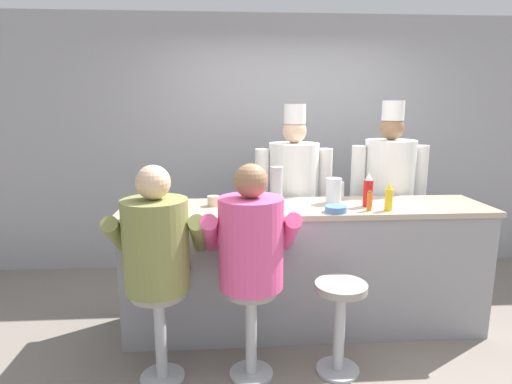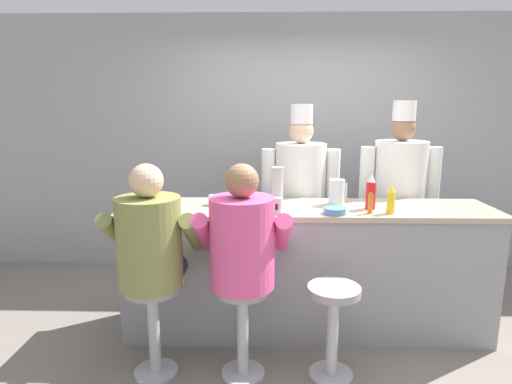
{
  "view_description": "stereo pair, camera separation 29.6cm",
  "coord_description": "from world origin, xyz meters",
  "px_view_note": "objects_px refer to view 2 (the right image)",
  "views": [
    {
      "loc": [
        -0.61,
        -2.87,
        1.78
      ],
      "look_at": [
        -0.39,
        0.28,
        1.13
      ],
      "focal_mm": 30.0,
      "sensor_mm": 36.0,
      "label": 1
    },
    {
      "loc": [
        -0.31,
        -2.88,
        1.78
      ],
      "look_at": [
        -0.39,
        0.28,
        1.13
      ],
      "focal_mm": 30.0,
      "sensor_mm": 36.0,
      "label": 2
    }
  ],
  "objects_px": {
    "diner_seated_pink": "(243,248)",
    "cook_in_whites_far": "(399,194)",
    "diner_seated_olive": "(151,247)",
    "cook_in_whites_near": "(300,195)",
    "cup_stack_steel": "(277,187)",
    "cereal_bowl": "(335,211)",
    "napkin_dispenser_chrome": "(273,206)",
    "ketchup_bottle_red": "(371,193)",
    "coffee_mug_tan": "(215,200)",
    "mustard_bottle_yellow": "(391,200)",
    "hot_sauce_bottle_orange": "(370,204)",
    "water_pitcher_clear": "(337,192)",
    "breakfast_plate": "(140,208)",
    "empty_stool_round": "(333,317)"
  },
  "relations": [
    {
      "from": "ketchup_bottle_red",
      "to": "water_pitcher_clear",
      "type": "bearing_deg",
      "value": 149.54
    },
    {
      "from": "coffee_mug_tan",
      "to": "diner_seated_olive",
      "type": "xyz_separation_m",
      "value": [
        -0.34,
        -0.63,
        -0.17
      ]
    },
    {
      "from": "ketchup_bottle_red",
      "to": "water_pitcher_clear",
      "type": "relative_size",
      "value": 1.32
    },
    {
      "from": "cup_stack_steel",
      "to": "napkin_dispenser_chrome",
      "type": "xyz_separation_m",
      "value": [
        -0.04,
        -0.22,
        -0.1
      ]
    },
    {
      "from": "ketchup_bottle_red",
      "to": "diner_seated_olive",
      "type": "height_order",
      "value": "diner_seated_olive"
    },
    {
      "from": "cereal_bowl",
      "to": "cup_stack_steel",
      "type": "height_order",
      "value": "cup_stack_steel"
    },
    {
      "from": "napkin_dispenser_chrome",
      "to": "water_pitcher_clear",
      "type": "bearing_deg",
      "value": 31.92
    },
    {
      "from": "coffee_mug_tan",
      "to": "cook_in_whites_near",
      "type": "xyz_separation_m",
      "value": [
        0.7,
        0.53,
        -0.07
      ]
    },
    {
      "from": "cereal_bowl",
      "to": "napkin_dispenser_chrome",
      "type": "xyz_separation_m",
      "value": [
        -0.44,
        -0.01,
        0.04
      ]
    },
    {
      "from": "water_pitcher_clear",
      "to": "empty_stool_round",
      "type": "relative_size",
      "value": 0.31
    },
    {
      "from": "diner_seated_pink",
      "to": "cook_in_whites_far",
      "type": "distance_m",
      "value": 1.77
    },
    {
      "from": "diner_seated_pink",
      "to": "cook_in_whites_near",
      "type": "distance_m",
      "value": 1.26
    },
    {
      "from": "mustard_bottle_yellow",
      "to": "napkin_dispenser_chrome",
      "type": "relative_size",
      "value": 1.77
    },
    {
      "from": "ketchup_bottle_red",
      "to": "mustard_bottle_yellow",
      "type": "height_order",
      "value": "ketchup_bottle_red"
    },
    {
      "from": "diner_seated_olive",
      "to": "cook_in_whites_near",
      "type": "height_order",
      "value": "cook_in_whites_near"
    },
    {
      "from": "hot_sauce_bottle_orange",
      "to": "cup_stack_steel",
      "type": "distance_m",
      "value": 0.7
    },
    {
      "from": "breakfast_plate",
      "to": "empty_stool_round",
      "type": "distance_m",
      "value": 1.58
    },
    {
      "from": "cup_stack_steel",
      "to": "diner_seated_pink",
      "type": "distance_m",
      "value": 0.69
    },
    {
      "from": "napkin_dispenser_chrome",
      "to": "diner_seated_olive",
      "type": "distance_m",
      "value": 0.89
    },
    {
      "from": "mustard_bottle_yellow",
      "to": "empty_stool_round",
      "type": "distance_m",
      "value": 0.93
    },
    {
      "from": "breakfast_plate",
      "to": "coffee_mug_tan",
      "type": "bearing_deg",
      "value": 17.16
    },
    {
      "from": "empty_stool_round",
      "to": "cook_in_whites_near",
      "type": "xyz_separation_m",
      "value": [
        -0.13,
        1.2,
        0.56
      ]
    },
    {
      "from": "hot_sauce_bottle_orange",
      "to": "cup_stack_steel",
      "type": "relative_size",
      "value": 0.48
    },
    {
      "from": "cook_in_whites_near",
      "to": "coffee_mug_tan",
      "type": "bearing_deg",
      "value": -142.79
    },
    {
      "from": "breakfast_plate",
      "to": "cup_stack_steel",
      "type": "xyz_separation_m",
      "value": [
        1.02,
        0.12,
        0.14
      ]
    },
    {
      "from": "hot_sauce_bottle_orange",
      "to": "coffee_mug_tan",
      "type": "relative_size",
      "value": 1.06
    },
    {
      "from": "mustard_bottle_yellow",
      "to": "coffee_mug_tan",
      "type": "height_order",
      "value": "mustard_bottle_yellow"
    },
    {
      "from": "diner_seated_pink",
      "to": "cereal_bowl",
      "type": "bearing_deg",
      "value": 30.26
    },
    {
      "from": "breakfast_plate",
      "to": "cook_in_whites_near",
      "type": "relative_size",
      "value": 0.13
    },
    {
      "from": "cup_stack_steel",
      "to": "cook_in_whites_far",
      "type": "xyz_separation_m",
      "value": [
        1.1,
        0.58,
        -0.17
      ]
    },
    {
      "from": "napkin_dispenser_chrome",
      "to": "diner_seated_pink",
      "type": "relative_size",
      "value": 0.08
    },
    {
      "from": "hot_sauce_bottle_orange",
      "to": "water_pitcher_clear",
      "type": "height_order",
      "value": "water_pitcher_clear"
    },
    {
      "from": "mustard_bottle_yellow",
      "to": "napkin_dispenser_chrome",
      "type": "bearing_deg",
      "value": -177.78
    },
    {
      "from": "coffee_mug_tan",
      "to": "cup_stack_steel",
      "type": "relative_size",
      "value": 0.45
    },
    {
      "from": "mustard_bottle_yellow",
      "to": "empty_stool_round",
      "type": "height_order",
      "value": "mustard_bottle_yellow"
    },
    {
      "from": "mustard_bottle_yellow",
      "to": "hot_sauce_bottle_orange",
      "type": "height_order",
      "value": "mustard_bottle_yellow"
    },
    {
      "from": "cup_stack_steel",
      "to": "napkin_dispenser_chrome",
      "type": "height_order",
      "value": "cup_stack_steel"
    },
    {
      "from": "ketchup_bottle_red",
      "to": "diner_seated_pink",
      "type": "relative_size",
      "value": 0.18
    },
    {
      "from": "ketchup_bottle_red",
      "to": "cook_in_whites_far",
      "type": "bearing_deg",
      "value": 57.15
    },
    {
      "from": "diner_seated_olive",
      "to": "hot_sauce_bottle_orange",
      "type": "bearing_deg",
      "value": 14.96
    },
    {
      "from": "mustard_bottle_yellow",
      "to": "cup_stack_steel",
      "type": "xyz_separation_m",
      "value": [
        -0.81,
        0.19,
        0.06
      ]
    },
    {
      "from": "mustard_bottle_yellow",
      "to": "diner_seated_pink",
      "type": "relative_size",
      "value": 0.14
    },
    {
      "from": "cereal_bowl",
      "to": "cook_in_whites_far",
      "type": "height_order",
      "value": "cook_in_whites_far"
    },
    {
      "from": "cereal_bowl",
      "to": "diner_seated_pink",
      "type": "distance_m",
      "value": 0.76
    },
    {
      "from": "ketchup_bottle_red",
      "to": "cup_stack_steel",
      "type": "relative_size",
      "value": 0.85
    },
    {
      "from": "cup_stack_steel",
      "to": "empty_stool_round",
      "type": "height_order",
      "value": "cup_stack_steel"
    },
    {
      "from": "mustard_bottle_yellow",
      "to": "breakfast_plate",
      "type": "xyz_separation_m",
      "value": [
        -1.83,
        0.07,
        -0.08
      ]
    },
    {
      "from": "cup_stack_steel",
      "to": "cook_in_whites_far",
      "type": "height_order",
      "value": "cook_in_whites_far"
    },
    {
      "from": "cereal_bowl",
      "to": "diner_seated_pink",
      "type": "relative_size",
      "value": 0.11
    },
    {
      "from": "breakfast_plate",
      "to": "water_pitcher_clear",
      "type": "bearing_deg",
      "value": 8.01
    }
  ]
}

